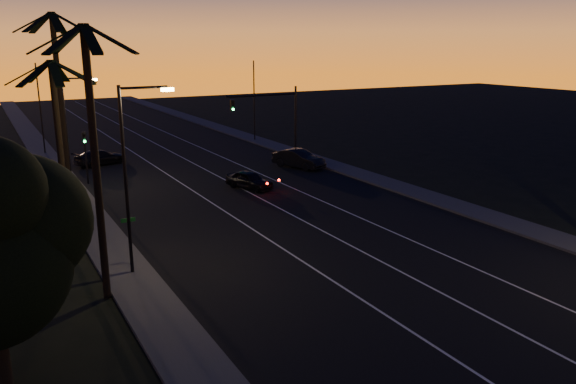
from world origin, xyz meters
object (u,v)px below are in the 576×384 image
cross_car (100,157)px  signal_mast (273,112)px  right_car (299,159)px  lead_car (249,180)px

cross_car → signal_mast: bearing=-25.9°
signal_mast → cross_car: bearing=154.1°
signal_mast → right_car: (0.99, -2.96, -3.96)m
lead_car → right_car: 8.49m
signal_mast → right_car: signal_mast is taller
right_car → cross_car: (-15.27, 9.91, -0.12)m
lead_car → cross_car: cross_car is taller
lead_car → cross_car: (-8.19, 14.60, 0.01)m
lead_car → right_car: right_car is taller
signal_mast → right_car: size_ratio=1.36×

